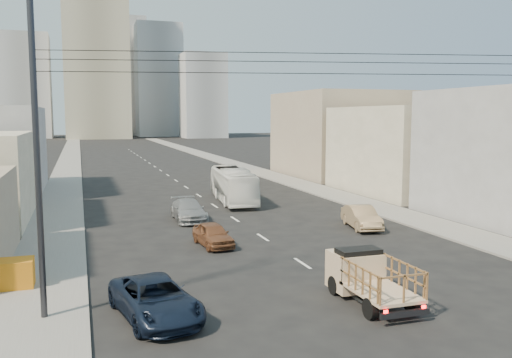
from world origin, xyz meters
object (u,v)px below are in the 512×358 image
sedan_brown (213,235)px  sedan_grey (189,210)px  flatbed_pickup (369,274)px  streetlamp_left (39,136)px  city_bus (233,185)px  crate_stack (10,274)px  sedan_tan (362,217)px  navy_pickup (155,299)px

sedan_brown → sedan_grey: size_ratio=0.76×
flatbed_pickup → streetlamp_left: 12.96m
city_bus → sedan_brown: bearing=-104.1°
sedan_brown → sedan_grey: 7.72m
city_bus → sedan_grey: size_ratio=2.08×
flatbed_pickup → crate_stack: flatbed_pickup is taller
sedan_brown → sedan_grey: bearing=83.6°
sedan_tan → crate_stack: bearing=-150.9°
flatbed_pickup → streetlamp_left: streetlamp_left is taller
sedan_grey → streetlamp_left: (-8.24, -16.56, 5.73)m
navy_pickup → crate_stack: 7.25m
sedan_grey → crate_stack: bearing=-127.4°
crate_stack → sedan_grey: bearing=52.0°
navy_pickup → sedan_tan: bearing=27.8°
flatbed_pickup → city_bus: city_bus is taller
flatbed_pickup → crate_stack: (-13.26, 5.85, -0.40)m
sedan_grey → streetlamp_left: bearing=-115.8°
navy_pickup → sedan_grey: bearing=64.7°
sedan_grey → crate_stack: sedan_grey is taller
flatbed_pickup → sedan_grey: (-3.41, 18.44, -0.38)m
city_bus → streetlamp_left: streetlamp_left is taller
navy_pickup → streetlamp_left: 6.87m
city_bus → sedan_brown: size_ratio=2.71×
navy_pickup → crate_stack: (-5.24, 5.01, -0.01)m
city_bus → crate_stack: (-14.97, -19.56, -0.73)m
navy_pickup → city_bus: size_ratio=0.49×
city_bus → navy_pickup: bearing=-106.0°
city_bus → sedan_tan: size_ratio=2.35×
city_bus → sedan_grey: (-5.13, -6.96, -0.70)m
navy_pickup → sedan_tan: size_ratio=1.16×
sedan_brown → crate_stack: size_ratio=2.08×
crate_stack → sedan_brown: bearing=26.7°
flatbed_pickup → sedan_grey: size_ratio=0.90×
city_bus → crate_stack: city_bus is taller
city_bus → flatbed_pickup: bearing=-88.2°
sedan_brown → city_bus: bearing=64.9°
flatbed_pickup → navy_pickup: (-8.02, 0.84, -0.40)m
flatbed_pickup → city_bus: size_ratio=0.43×
city_bus → streetlamp_left: size_ratio=0.85×
sedan_tan → streetlamp_left: 21.84m
sedan_tan → crate_stack: size_ratio=2.40×
sedan_brown → sedan_grey: (0.14, 7.72, 0.07)m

